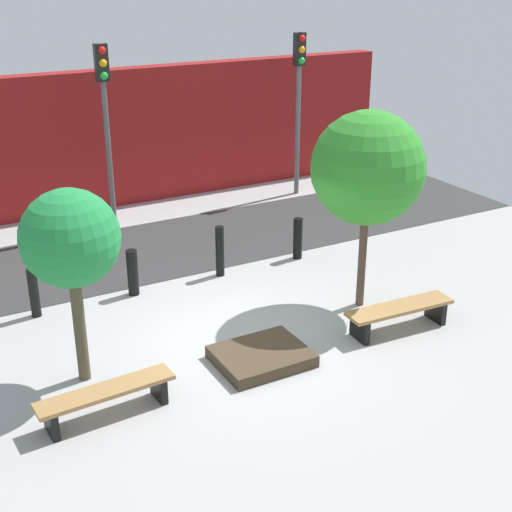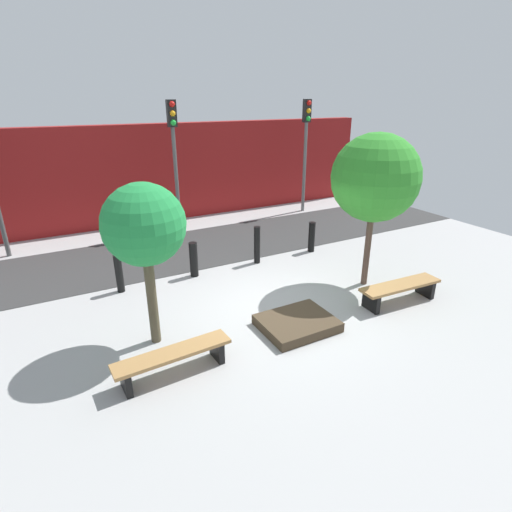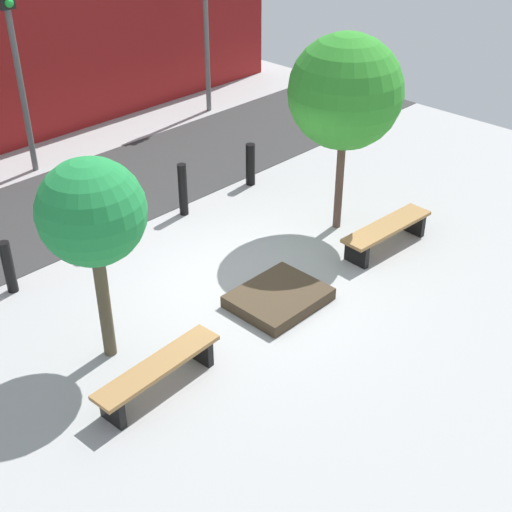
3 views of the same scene
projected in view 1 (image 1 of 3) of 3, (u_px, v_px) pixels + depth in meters
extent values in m
plane|color=#A2A2A2|center=(238.00, 340.00, 11.47)|extent=(18.00, 18.00, 0.00)
cube|color=#333333|center=(144.00, 252.00, 14.90)|extent=(18.00, 3.17, 0.01)
cube|color=maroon|center=(90.00, 141.00, 16.96)|extent=(16.20, 0.50, 3.28)
cube|color=black|center=(51.00, 422.00, 9.13)|extent=(0.12, 0.39, 0.36)
cube|color=black|center=(159.00, 387.00, 9.88)|extent=(0.12, 0.39, 0.36)
cube|color=#9E7242|center=(106.00, 391.00, 9.42)|extent=(1.89, 0.49, 0.06)
cube|color=black|center=(360.00, 329.00, 11.41)|extent=(0.12, 0.45, 0.38)
cube|color=black|center=(436.00, 310.00, 12.02)|extent=(0.12, 0.45, 0.38)
cube|color=#9E7242|center=(400.00, 307.00, 11.63)|extent=(1.90, 0.55, 0.06)
cube|color=#423424|center=(261.00, 356.00, 10.81)|extent=(1.37, 1.11, 0.19)
cylinder|color=#4E4531|center=(79.00, 323.00, 10.08)|extent=(0.17, 0.17, 1.82)
sphere|color=#218940|center=(70.00, 238.00, 9.58)|extent=(1.37, 1.37, 1.37)
cylinder|color=#4F3A2F|center=(363.00, 253.00, 12.27)|extent=(0.14, 0.14, 1.98)
sphere|color=#308E2B|center=(368.00, 168.00, 11.68)|extent=(1.90, 1.90, 1.90)
cylinder|color=black|center=(34.00, 293.00, 12.07)|extent=(0.17, 0.17, 0.87)
cylinder|color=black|center=(133.00, 273.00, 12.86)|extent=(0.20, 0.20, 0.86)
cylinder|color=black|center=(220.00, 251.00, 13.62)|extent=(0.17, 0.17, 1.00)
cylinder|color=black|center=(298.00, 238.00, 14.43)|extent=(0.19, 0.19, 0.86)
cylinder|color=#555555|center=(108.00, 139.00, 15.64)|extent=(0.12, 0.12, 4.03)
cube|color=black|center=(101.00, 63.00, 15.01)|extent=(0.28, 0.16, 0.78)
sphere|color=red|center=(102.00, 50.00, 14.82)|extent=(0.17, 0.17, 0.17)
sphere|color=orange|center=(103.00, 63.00, 14.93)|extent=(0.17, 0.17, 0.17)
sphere|color=green|center=(104.00, 76.00, 15.03)|extent=(0.17, 0.17, 0.17)
cylinder|color=#606060|center=(298.00, 116.00, 17.84)|extent=(0.12, 0.12, 4.03)
cube|color=black|center=(300.00, 49.00, 17.21)|extent=(0.28, 0.16, 0.78)
sphere|color=red|center=(302.00, 38.00, 17.03)|extent=(0.17, 0.17, 0.17)
sphere|color=orange|center=(302.00, 50.00, 17.13)|extent=(0.17, 0.17, 0.17)
sphere|color=green|center=(302.00, 61.00, 17.23)|extent=(0.17, 0.17, 0.17)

